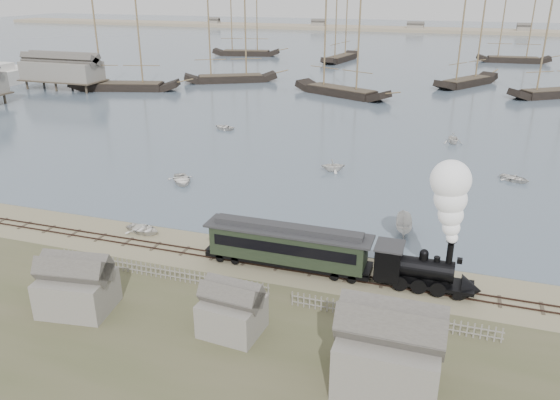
% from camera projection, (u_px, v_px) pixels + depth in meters
% --- Properties ---
extents(ground, '(600.00, 600.00, 0.00)m').
position_uv_depth(ground, '(264.00, 253.00, 49.47)').
color(ground, gray).
rests_on(ground, ground).
extents(harbor_water, '(600.00, 336.00, 0.06)m').
position_uv_depth(harbor_water, '(422.00, 49.00, 199.32)').
color(harbor_water, '#4D5D6E').
rests_on(harbor_water, ground).
extents(rail_track, '(120.00, 1.80, 0.16)m').
position_uv_depth(rail_track, '(256.00, 262.00, 47.69)').
color(rail_track, '#32211B').
rests_on(rail_track, ground).
extents(picket_fence_west, '(19.00, 0.10, 1.20)m').
position_uv_depth(picket_fence_west, '(162.00, 278.00, 45.20)').
color(picket_fence_west, gray).
rests_on(picket_fence_west, ground).
extents(picket_fence_east, '(15.00, 0.10, 1.20)m').
position_uv_depth(picket_fence_east, '(392.00, 323.00, 39.21)').
color(picket_fence_east, gray).
rests_on(picket_fence_east, ground).
extents(shed_left, '(5.00, 4.00, 4.10)m').
position_uv_depth(shed_left, '(80.00, 309.00, 40.93)').
color(shed_left, gray).
rests_on(shed_left, ground).
extents(shed_mid, '(4.00, 3.50, 3.60)m').
position_uv_depth(shed_mid, '(233.00, 331.00, 38.31)').
color(shed_mid, gray).
rests_on(shed_mid, ground).
extents(shed_right, '(6.00, 5.00, 5.10)m').
position_uv_depth(shed_right, '(386.00, 383.00, 33.34)').
color(shed_right, gray).
rests_on(shed_right, ground).
extents(far_spit, '(500.00, 20.00, 1.80)m').
position_uv_depth(far_spit, '(436.00, 32.00, 269.86)').
color(far_spit, tan).
rests_on(far_spit, ground).
extents(locomotive, '(8.34, 3.12, 10.40)m').
position_uv_depth(locomotive, '(441.00, 237.00, 41.53)').
color(locomotive, black).
rests_on(locomotive, ground).
extents(passenger_coach, '(14.32, 2.76, 3.48)m').
position_uv_depth(passenger_coach, '(287.00, 245.00, 46.06)').
color(passenger_coach, black).
rests_on(passenger_coach, ground).
extents(beached_dinghy, '(3.09, 3.95, 0.75)m').
position_uv_depth(beached_dinghy, '(143.00, 229.00, 53.29)').
color(beached_dinghy, white).
rests_on(beached_dinghy, ground).
extents(rowboat_0, '(5.29, 5.03, 0.89)m').
position_uv_depth(rowboat_0, '(182.00, 180.00, 66.26)').
color(rowboat_0, white).
rests_on(rowboat_0, harbor_water).
extents(rowboat_1, '(3.60, 3.85, 1.64)m').
position_uv_depth(rowboat_1, '(333.00, 165.00, 70.29)').
color(rowboat_1, white).
rests_on(rowboat_1, harbor_water).
extents(rowboat_2, '(4.28, 2.06, 1.59)m').
position_uv_depth(rowboat_2, '(404.00, 225.00, 52.97)').
color(rowboat_2, white).
rests_on(rowboat_2, harbor_water).
extents(rowboat_3, '(3.88, 4.33, 0.74)m').
position_uv_depth(rowboat_3, '(515.00, 178.00, 66.93)').
color(rowboat_3, white).
rests_on(rowboat_3, harbor_water).
extents(rowboat_6, '(3.55, 4.27, 0.76)m').
position_uv_depth(rowboat_6, '(224.00, 127.00, 90.66)').
color(rowboat_6, white).
rests_on(rowboat_6, harbor_water).
extents(rowboat_7, '(3.96, 3.69, 1.71)m').
position_uv_depth(rowboat_7, '(453.00, 138.00, 82.36)').
color(rowboat_7, white).
rests_on(rowboat_7, harbor_water).
extents(schooner_0, '(25.18, 12.07, 20.00)m').
position_uv_depth(schooner_0, '(120.00, 45.00, 120.19)').
color(schooner_0, black).
rests_on(schooner_0, harbor_water).
extents(schooner_1, '(22.20, 15.22, 20.00)m').
position_uv_depth(schooner_1, '(229.00, 40.00, 130.14)').
color(schooner_1, black).
rests_on(schooner_1, harbor_water).
extents(schooner_2, '(22.94, 14.47, 20.00)m').
position_uv_depth(schooner_2, '(343.00, 48.00, 114.18)').
color(schooner_2, black).
rests_on(schooner_2, harbor_water).
extents(schooner_3, '(15.16, 20.20, 20.00)m').
position_uv_depth(schooner_3, '(472.00, 42.00, 125.38)').
color(schooner_3, black).
rests_on(schooner_3, harbor_water).
extents(schooner_6, '(22.66, 9.33, 20.00)m').
position_uv_depth(schooner_6, '(245.00, 24.00, 178.44)').
color(schooner_6, black).
rests_on(schooner_6, harbor_water).
extents(schooner_7, '(8.62, 21.48, 20.00)m').
position_uv_depth(schooner_7, '(342.00, 28.00, 165.48)').
color(schooner_7, black).
rests_on(schooner_7, harbor_water).
extents(schooner_8, '(21.45, 6.58, 20.00)m').
position_uv_depth(schooner_8, '(518.00, 28.00, 162.71)').
color(schooner_8, black).
rests_on(schooner_8, harbor_water).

